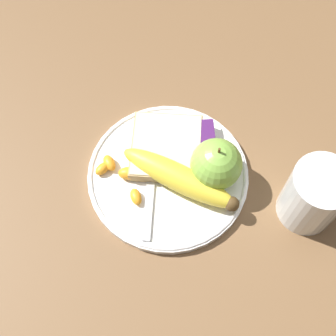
{
  "coord_description": "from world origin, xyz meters",
  "views": [
    {
      "loc": [
        -0.3,
        0.02,
        0.65
      ],
      "look_at": [
        0.0,
        0.0,
        0.03
      ],
      "focal_mm": 50.0,
      "sensor_mm": 36.0,
      "label": 1
    }
  ],
  "objects_px": {
    "bread_slice": "(166,148)",
    "apple": "(216,164)",
    "juice_glass": "(313,196)",
    "fork": "(152,171)",
    "jam_packet": "(201,137)",
    "plate": "(168,175)",
    "banana": "(180,178)"
  },
  "relations": [
    {
      "from": "bread_slice",
      "to": "apple",
      "type": "bearing_deg",
      "value": -123.1
    },
    {
      "from": "juice_glass",
      "to": "bread_slice",
      "type": "height_order",
      "value": "juice_glass"
    },
    {
      "from": "apple",
      "to": "fork",
      "type": "bearing_deg",
      "value": 82.92
    },
    {
      "from": "apple",
      "to": "jam_packet",
      "type": "height_order",
      "value": "apple"
    },
    {
      "from": "plate",
      "to": "fork",
      "type": "relative_size",
      "value": 1.31
    },
    {
      "from": "jam_packet",
      "to": "banana",
      "type": "bearing_deg",
      "value": 152.62
    },
    {
      "from": "fork",
      "to": "plate",
      "type": "bearing_deg",
      "value": -95.03
    },
    {
      "from": "banana",
      "to": "fork",
      "type": "relative_size",
      "value": 0.96
    },
    {
      "from": "jam_packet",
      "to": "apple",
      "type": "bearing_deg",
      "value": -166.07
    },
    {
      "from": "banana",
      "to": "jam_packet",
      "type": "bearing_deg",
      "value": -27.38
    },
    {
      "from": "fork",
      "to": "apple",
      "type": "bearing_deg",
      "value": -90.22
    },
    {
      "from": "plate",
      "to": "apple",
      "type": "bearing_deg",
      "value": -95.36
    },
    {
      "from": "apple",
      "to": "fork",
      "type": "xyz_separation_m",
      "value": [
        0.01,
        0.09,
        -0.04
      ]
    },
    {
      "from": "juice_glass",
      "to": "jam_packet",
      "type": "bearing_deg",
      "value": 50.64
    },
    {
      "from": "juice_glass",
      "to": "jam_packet",
      "type": "relative_size",
      "value": 2.11
    },
    {
      "from": "bread_slice",
      "to": "plate",
      "type": "bearing_deg",
      "value": -178.88
    },
    {
      "from": "plate",
      "to": "banana",
      "type": "xyz_separation_m",
      "value": [
        -0.02,
        -0.02,
        0.02
      ]
    },
    {
      "from": "juice_glass",
      "to": "fork",
      "type": "bearing_deg",
      "value": 72.72
    },
    {
      "from": "apple",
      "to": "jam_packet",
      "type": "bearing_deg",
      "value": 13.93
    },
    {
      "from": "juice_glass",
      "to": "fork",
      "type": "height_order",
      "value": "juice_glass"
    },
    {
      "from": "juice_glass",
      "to": "banana",
      "type": "relative_size",
      "value": 0.6
    },
    {
      "from": "juice_glass",
      "to": "fork",
      "type": "distance_m",
      "value": 0.24
    },
    {
      "from": "plate",
      "to": "bread_slice",
      "type": "height_order",
      "value": "bread_slice"
    },
    {
      "from": "juice_glass",
      "to": "bread_slice",
      "type": "bearing_deg",
      "value": 62.6
    },
    {
      "from": "plate",
      "to": "banana",
      "type": "relative_size",
      "value": 1.37
    },
    {
      "from": "apple",
      "to": "banana",
      "type": "relative_size",
      "value": 0.48
    },
    {
      "from": "juice_glass",
      "to": "plate",
      "type": "bearing_deg",
      "value": 72.08
    },
    {
      "from": "juice_glass",
      "to": "banana",
      "type": "xyz_separation_m",
      "value": [
        0.05,
        0.18,
        -0.02
      ]
    },
    {
      "from": "plate",
      "to": "fork",
      "type": "bearing_deg",
      "value": 78.11
    },
    {
      "from": "juice_glass",
      "to": "banana",
      "type": "bearing_deg",
      "value": 75.73
    },
    {
      "from": "plate",
      "to": "banana",
      "type": "height_order",
      "value": "banana"
    },
    {
      "from": "bread_slice",
      "to": "jam_packet",
      "type": "distance_m",
      "value": 0.06
    }
  ]
}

